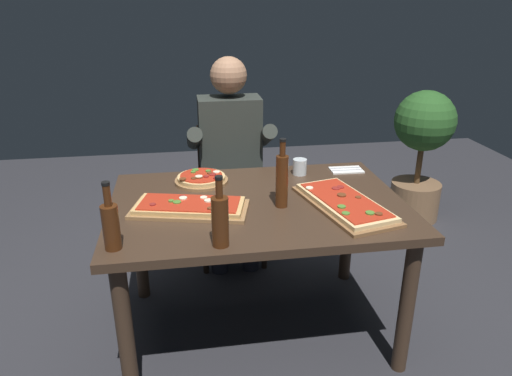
{
  "coord_description": "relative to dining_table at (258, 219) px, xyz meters",
  "views": [
    {
      "loc": [
        -0.33,
        -2.05,
        1.65
      ],
      "look_at": [
        0.0,
        0.05,
        0.79
      ],
      "focal_mm": 33.16,
      "sensor_mm": 36.0,
      "label": 1
    }
  ],
  "objects": [
    {
      "name": "dining_table",
      "position": [
        0.0,
        0.0,
        0.0
      ],
      "size": [
        1.4,
        0.96,
        0.74
      ],
      "color": "#3D2B1E",
      "rests_on": "ground_plane"
    },
    {
      "name": "napkin_cutlery_set",
      "position": [
        0.56,
        0.35,
        0.1
      ],
      "size": [
        0.18,
        0.12,
        0.01
      ],
      "color": "white",
      "rests_on": "dining_table"
    },
    {
      "name": "tumbler_near_camera",
      "position": [
        0.29,
        0.33,
        0.13
      ],
      "size": [
        0.08,
        0.08,
        0.09
      ],
      "color": "silver",
      "rests_on": "dining_table"
    },
    {
      "name": "pizza_round_far",
      "position": [
        -0.25,
        0.3,
        0.12
      ],
      "size": [
        0.28,
        0.28,
        0.05
      ],
      "color": "olive",
      "rests_on": "dining_table"
    },
    {
      "name": "pizza_rectangular_left",
      "position": [
        0.39,
        -0.13,
        0.12
      ],
      "size": [
        0.39,
        0.62,
        0.05
      ],
      "color": "brown",
      "rests_on": "dining_table"
    },
    {
      "name": "potted_plant_corner",
      "position": [
        1.45,
        1.16,
        -0.06
      ],
      "size": [
        0.45,
        0.45,
        1.02
      ],
      "color": "#846042",
      "rests_on": "ground_plane"
    },
    {
      "name": "diner_chair",
      "position": [
        -0.05,
        0.86,
        -0.16
      ],
      "size": [
        0.44,
        0.44,
        0.87
      ],
      "color": "black",
      "rests_on": "ground_plane"
    },
    {
      "name": "wine_bottle_dark",
      "position": [
        0.1,
        -0.07,
        0.23
      ],
      "size": [
        0.06,
        0.06,
        0.33
      ],
      "color": "#47230F",
      "rests_on": "dining_table"
    },
    {
      "name": "pizza_rectangular_front",
      "position": [
        -0.32,
        -0.06,
        0.11
      ],
      "size": [
        0.57,
        0.36,
        0.05
      ],
      "color": "olive",
      "rests_on": "dining_table"
    },
    {
      "name": "oil_bottle_amber",
      "position": [
        -0.21,
        -0.4,
        0.21
      ],
      "size": [
        0.07,
        0.07,
        0.29
      ],
      "color": "#47230F",
      "rests_on": "dining_table"
    },
    {
      "name": "seated_diner",
      "position": [
        -0.05,
        0.74,
        0.1
      ],
      "size": [
        0.53,
        0.41,
        1.33
      ],
      "color": "#23232D",
      "rests_on": "ground_plane"
    },
    {
      "name": "vinegar_bottle_green",
      "position": [
        -0.63,
        -0.36,
        0.2
      ],
      "size": [
        0.07,
        0.07,
        0.28
      ],
      "color": "#47230F",
      "rests_on": "dining_table"
    },
    {
      "name": "ground_plane",
      "position": [
        0.0,
        0.0,
        -0.64
      ],
      "size": [
        6.4,
        6.4,
        0.0
      ],
      "primitive_type": "plane",
      "color": "#2D2D33"
    }
  ]
}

